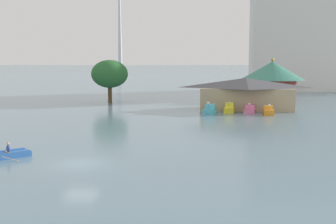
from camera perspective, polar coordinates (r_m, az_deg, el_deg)
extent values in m
plane|color=slate|center=(32.34, -11.92, -6.93)|extent=(2000.00, 2000.00, 0.00)
cube|color=#2D60AD|center=(35.81, -21.43, -5.58)|extent=(3.64, 3.73, 0.41)
cube|color=#2D60AD|center=(35.19, -21.11, -5.36)|extent=(2.62, 2.74, 0.10)
cube|color=#2D60AD|center=(36.33, -21.77, -5.01)|extent=(2.62, 2.74, 0.10)
cube|color=#997F5B|center=(35.86, -21.00, -5.18)|extent=(0.98, 0.95, 0.04)
ellipsoid|color=#334C8C|center=(35.79, -21.03, -4.69)|extent=(0.54, 0.54, 0.58)
sphere|color=tan|center=(35.72, -21.05, -4.06)|extent=(0.22, 0.22, 0.22)
cylinder|color=tan|center=(34.43, -20.41, -6.13)|extent=(1.26, 1.32, 0.78)
cylinder|color=tan|center=(37.28, -22.07, -5.23)|extent=(1.26, 1.32, 0.78)
cube|color=#4CB7CC|center=(61.71, 5.76, 0.09)|extent=(2.13, 2.76, 0.76)
cube|color=#5DCDE2|center=(61.93, 5.84, 0.78)|extent=(1.55, 1.41, 0.67)
cylinder|color=#4CB7CC|center=(60.69, 5.53, 0.69)|extent=(0.14, 0.14, 0.73)
sphere|color=white|center=(60.63, 5.53, 1.22)|extent=(0.40, 0.40, 0.40)
cube|color=yellow|center=(63.41, 8.39, 0.24)|extent=(1.78, 2.61, 0.78)
cube|color=yellow|center=(63.63, 8.43, 0.96)|extent=(1.36, 1.26, 0.74)
cylinder|color=yellow|center=(62.37, 8.31, 0.82)|extent=(0.14, 0.14, 0.69)
sphere|color=white|center=(62.32, 8.32, 1.27)|extent=(0.28, 0.28, 0.28)
cube|color=pink|center=(64.00, 11.15, 0.21)|extent=(2.07, 2.85, 0.69)
cube|color=pink|center=(64.25, 11.19, 0.79)|extent=(1.57, 1.41, 0.56)
cylinder|color=pink|center=(62.90, 11.07, 0.70)|extent=(0.14, 0.14, 0.63)
sphere|color=white|center=(62.85, 11.08, 1.11)|extent=(0.28, 0.28, 0.28)
cube|color=orange|center=(62.25, 13.58, 0.00)|extent=(1.54, 2.72, 0.77)
cube|color=gold|center=(62.51, 13.56, 0.62)|extent=(1.26, 1.25, 0.51)
cylinder|color=orange|center=(61.12, 13.69, 0.52)|extent=(0.14, 0.14, 0.61)
sphere|color=white|center=(61.07, 13.70, 0.95)|extent=(0.30, 0.30, 0.30)
cube|color=tan|center=(68.23, 10.56, 1.82)|extent=(14.46, 6.85, 3.51)
pyramid|color=#4C4C51|center=(68.05, 10.61, 3.95)|extent=(15.62, 7.88, 1.57)
cylinder|color=#993328|center=(86.19, 14.02, 2.95)|extent=(9.45, 9.45, 4.07)
cone|color=#387F6B|center=(86.02, 14.09, 5.51)|extent=(12.76, 12.76, 3.66)
sphere|color=#B7993D|center=(86.00, 14.13, 6.96)|extent=(0.70, 0.70, 0.70)
cylinder|color=brown|center=(79.06, -7.95, 2.29)|extent=(0.76, 0.76, 2.80)
ellipsoid|color=#28602D|center=(78.84, -8.00, 5.19)|extent=(6.84, 6.84, 5.21)
cube|color=silver|center=(119.08, 20.21, 9.49)|extent=(36.38, 12.39, 27.87)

